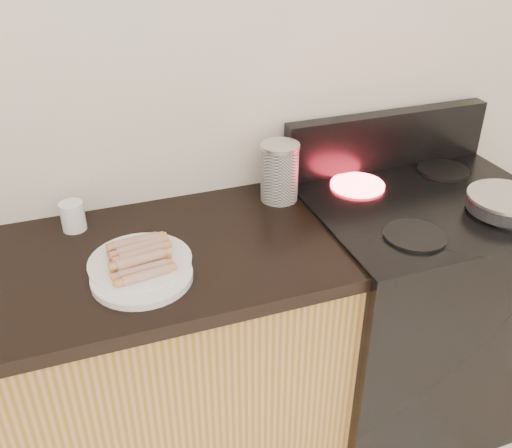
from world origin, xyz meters
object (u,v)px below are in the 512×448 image
object	(u,v)px
stove	(410,312)
mug	(73,216)
side_plate	(142,276)
canister	(279,172)
frying_pan	(507,203)
main_plate	(141,264)

from	to	relation	value
stove	mug	xyz separation A→B (m)	(-1.08, 0.23, 0.49)
side_plate	canister	size ratio (longest dim) A/B	1.38
stove	mug	distance (m)	1.21
stove	frying_pan	size ratio (longest dim) A/B	2.27
frying_pan	main_plate	size ratio (longest dim) A/B	1.48
main_plate	canister	world-z (taller)	canister
frying_pan	canister	bearing A→B (deg)	132.28
frying_pan	canister	xyz separation A→B (m)	(-0.61, 0.34, 0.05)
frying_pan	mug	distance (m)	1.31
stove	mug	world-z (taller)	mug
main_plate	side_plate	xyz separation A→B (m)	(-0.01, -0.06, 0.00)
frying_pan	canister	distance (m)	0.70
stove	mug	size ratio (longest dim) A/B	10.45
stove	frying_pan	bearing A→B (deg)	-40.53
side_plate	mug	xyz separation A→B (m)	(-0.14, 0.32, 0.03)
stove	canister	xyz separation A→B (m)	(-0.44, 0.20, 0.54)
stove	main_plate	xyz separation A→B (m)	(-0.93, -0.04, 0.45)
frying_pan	stove	bearing A→B (deg)	120.96
main_plate	frying_pan	bearing A→B (deg)	-5.61
main_plate	mug	bearing A→B (deg)	119.56
stove	canister	size ratio (longest dim) A/B	4.77
frying_pan	mug	xyz separation A→B (m)	(-1.25, 0.37, -0.00)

